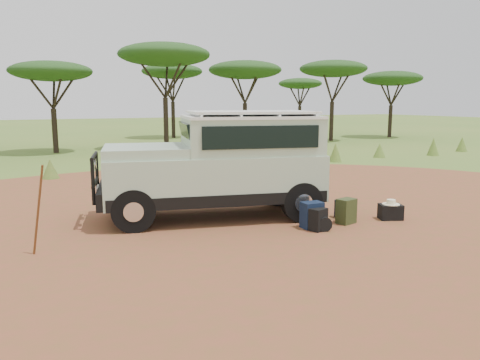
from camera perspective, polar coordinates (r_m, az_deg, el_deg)
name	(u,v)px	position (r m, az deg, el deg)	size (l,w,h in m)	color
ground	(243,232)	(9.86, 0.33, -6.38)	(140.00, 140.00, 0.00)	#50782A
dirt_clearing	(243,232)	(9.86, 0.33, -6.36)	(23.00, 23.00, 0.01)	brown
grass_fringe	(141,164)	(17.84, -11.98, 1.92)	(36.60, 1.60, 0.90)	#50782A
acacia_treeline	(99,63)	(28.80, -16.78, 13.46)	(46.70, 13.20, 6.26)	black
safari_vehicle	(221,167)	(10.95, -2.36, 1.64)	(5.41, 3.12, 2.49)	#A6BEA2
walking_staff	(38,211)	(8.95, -23.39, -3.44)	(0.04, 0.04, 1.65)	brown
backpack_black	(318,220)	(10.05, 9.50, -4.78)	(0.35, 0.26, 0.48)	black
backpack_navy	(312,215)	(10.22, 8.76, -4.26)	(0.44, 0.31, 0.57)	#111E37
backpack_olive	(346,211)	(10.74, 12.82, -3.73)	(0.41, 0.29, 0.57)	#333D1C
duffel_navy	(344,209)	(11.29, 12.57, -3.46)	(0.37, 0.28, 0.42)	#111E37
hard_case	(390,212)	(11.40, 17.87, -3.73)	(0.51, 0.36, 0.36)	black
stuff_sack	(322,223)	(10.10, 9.99, -5.21)	(0.32, 0.32, 0.32)	black
safari_hat	(391,203)	(11.35, 17.93, -2.64)	(0.40, 0.40, 0.12)	beige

